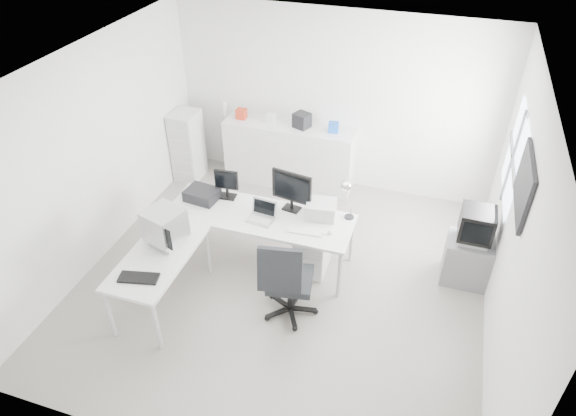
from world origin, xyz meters
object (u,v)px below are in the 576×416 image
(inkjet_printer, at_px, (202,195))
(filing_cabinet, at_px, (188,145))
(lcd_monitor_large, at_px, (292,191))
(laser_printer, at_px, (321,209))
(crt_monitor, at_px, (165,227))
(crt_tv, at_px, (476,227))
(side_desk, at_px, (162,279))
(tv_cabinet, at_px, (467,260))
(main_desk, at_px, (261,238))
(laptop, at_px, (260,213))
(drawer_pedestal, at_px, (312,250))
(sideboard, at_px, (289,154))
(office_chair, at_px, (290,276))
(lcd_monitor_small, at_px, (227,185))

(inkjet_printer, relative_size, filing_cabinet, 0.36)
(lcd_monitor_large, bearing_deg, laser_printer, 5.35)
(laser_printer, distance_m, crt_monitor, 1.93)
(lcd_monitor_large, distance_m, crt_tv, 2.29)
(side_desk, height_order, tv_cabinet, side_desk)
(main_desk, xyz_separation_m, laptop, (0.05, -0.10, 0.50))
(drawer_pedestal, xyz_separation_m, laptop, (-0.65, -0.15, 0.57))
(crt_tv, distance_m, sideboard, 3.25)
(side_desk, bearing_deg, inkjet_printer, 90.00)
(crt_tv, bearing_deg, lcd_monitor_large, -174.86)
(main_desk, bearing_deg, crt_tv, 9.83)
(drawer_pedestal, xyz_separation_m, lcd_monitor_large, (-0.35, 0.20, 0.73))
(office_chair, height_order, crt_tv, office_chair)
(laser_printer, xyz_separation_m, sideboard, (-0.98, 1.75, -0.34))
(main_desk, distance_m, crt_tv, 2.71)
(crt_tv, xyz_separation_m, sideboard, (-2.86, 1.52, -0.33))
(crt_monitor, height_order, filing_cabinet, crt_monitor)
(lcd_monitor_small, bearing_deg, crt_monitor, -110.08)
(lcd_monitor_small, bearing_deg, side_desk, -107.36)
(inkjet_printer, bearing_deg, lcd_monitor_small, 33.64)
(laser_printer, height_order, crt_tv, crt_tv)
(laptop, distance_m, laser_printer, 0.77)
(laser_printer, xyz_separation_m, office_chair, (-0.09, -1.00, -0.28))
(filing_cabinet, bearing_deg, laser_printer, -28.37)
(inkjet_printer, distance_m, lcd_monitor_small, 0.36)
(lcd_monitor_small, relative_size, lcd_monitor_large, 0.71)
(tv_cabinet, relative_size, sideboard, 0.30)
(crt_monitor, relative_size, sideboard, 0.23)
(side_desk, distance_m, sideboard, 3.13)
(lcd_monitor_small, height_order, crt_tv, lcd_monitor_small)
(tv_cabinet, bearing_deg, office_chair, -147.87)
(laptop, height_order, office_chair, office_chair)
(laptop, xyz_separation_m, tv_cabinet, (2.57, 0.55, -0.56))
(main_desk, distance_m, filing_cabinet, 2.50)
(side_desk, relative_size, lcd_monitor_large, 2.48)
(lcd_monitor_large, bearing_deg, lcd_monitor_small, -170.37)
(side_desk, height_order, drawer_pedestal, side_desk)
(inkjet_printer, bearing_deg, sideboard, 78.78)
(lcd_monitor_small, distance_m, office_chair, 1.63)
(lcd_monitor_small, distance_m, laser_printer, 1.30)
(lcd_monitor_small, distance_m, crt_tv, 3.18)
(laptop, height_order, crt_tv, crt_tv)
(main_desk, distance_m, laser_printer, 0.92)
(laser_printer, bearing_deg, office_chair, -103.13)
(main_desk, relative_size, side_desk, 1.71)
(crt_monitor, relative_size, office_chair, 0.42)
(lcd_monitor_small, distance_m, laptop, 0.70)
(lcd_monitor_small, bearing_deg, tv_cabinet, -1.14)
(main_desk, height_order, laptop, laptop)
(office_chair, bearing_deg, lcd_monitor_small, 129.40)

